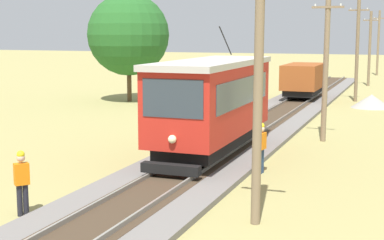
{
  "coord_description": "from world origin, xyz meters",
  "views": [
    {
      "loc": [
        7.08,
        -1.63,
        4.88
      ],
      "look_at": [
        -0.59,
        18.65,
        1.57
      ],
      "focal_mm": 53.96,
      "sensor_mm": 36.0,
      "label": 1
    }
  ],
  "objects_px": {
    "freight_car": "(303,79)",
    "utility_pole_far": "(357,49)",
    "gravel_pile": "(371,101)",
    "utility_pole_distant": "(370,48)",
    "red_tram": "(212,102)",
    "utility_pole_near_tram": "(258,92)",
    "second_worker": "(261,146)",
    "track_worker": "(22,180)",
    "tree_right_near": "(128,35)",
    "utility_pole_horizon": "(378,42)",
    "utility_pole_mid": "(326,64)"
  },
  "relations": [
    {
      "from": "red_tram",
      "to": "gravel_pile",
      "type": "xyz_separation_m",
      "value": [
        4.83,
        18.02,
        -1.76
      ]
    },
    {
      "from": "track_worker",
      "to": "second_worker",
      "type": "height_order",
      "value": "same"
    },
    {
      "from": "track_worker",
      "to": "tree_right_near",
      "type": "distance_m",
      "value": 26.07
    },
    {
      "from": "utility_pole_far",
      "to": "second_worker",
      "type": "bearing_deg",
      "value": -92.96
    },
    {
      "from": "freight_car",
      "to": "utility_pole_mid",
      "type": "distance_m",
      "value": 15.51
    },
    {
      "from": "utility_pole_mid",
      "to": "utility_pole_distant",
      "type": "distance_m",
      "value": 28.65
    },
    {
      "from": "red_tram",
      "to": "utility_pole_mid",
      "type": "distance_m",
      "value": 6.46
    },
    {
      "from": "freight_car",
      "to": "utility_pole_near_tram",
      "type": "bearing_deg",
      "value": -82.55
    },
    {
      "from": "tree_right_near",
      "to": "utility_pole_horizon",
      "type": "bearing_deg",
      "value": 65.06
    },
    {
      "from": "red_tram",
      "to": "track_worker",
      "type": "distance_m",
      "value": 9.02
    },
    {
      "from": "freight_car",
      "to": "utility_pole_near_tram",
      "type": "distance_m",
      "value": 27.46
    },
    {
      "from": "freight_car",
      "to": "utility_pole_near_tram",
      "type": "height_order",
      "value": "utility_pole_near_tram"
    },
    {
      "from": "gravel_pile",
      "to": "tree_right_near",
      "type": "bearing_deg",
      "value": -171.49
    },
    {
      "from": "utility_pole_horizon",
      "to": "track_worker",
      "type": "height_order",
      "value": "utility_pole_horizon"
    },
    {
      "from": "second_worker",
      "to": "freight_car",
      "type": "bearing_deg",
      "value": 106.05
    },
    {
      "from": "red_tram",
      "to": "utility_pole_far",
      "type": "distance_m",
      "value": 21.34
    },
    {
      "from": "utility_pole_distant",
      "to": "red_tram",
      "type": "bearing_deg",
      "value": -95.98
    },
    {
      "from": "freight_car",
      "to": "utility_pole_far",
      "type": "distance_m",
      "value": 4.24
    },
    {
      "from": "utility_pole_near_tram",
      "to": "freight_car",
      "type": "bearing_deg",
      "value": 97.45
    },
    {
      "from": "red_tram",
      "to": "gravel_pile",
      "type": "bearing_deg",
      "value": 74.98
    },
    {
      "from": "red_tram",
      "to": "utility_pole_near_tram",
      "type": "distance_m",
      "value": 7.91
    },
    {
      "from": "freight_car",
      "to": "utility_pole_near_tram",
      "type": "xyz_separation_m",
      "value": [
        3.56,
        -27.17,
        1.83
      ]
    },
    {
      "from": "utility_pole_distant",
      "to": "track_worker",
      "type": "distance_m",
      "value": 42.97
    },
    {
      "from": "utility_pole_near_tram",
      "to": "utility_pole_horizon",
      "type": "height_order",
      "value": "utility_pole_horizon"
    },
    {
      "from": "freight_car",
      "to": "second_worker",
      "type": "relative_size",
      "value": 2.91
    },
    {
      "from": "utility_pole_mid",
      "to": "utility_pole_far",
      "type": "distance_m",
      "value": 15.76
    },
    {
      "from": "gravel_pile",
      "to": "utility_pole_distant",
      "type": "bearing_deg",
      "value": 94.62
    },
    {
      "from": "utility_pole_near_tram",
      "to": "tree_right_near",
      "type": "bearing_deg",
      "value": 123.71
    },
    {
      "from": "gravel_pile",
      "to": "second_worker",
      "type": "distance_m",
      "value": 19.92
    },
    {
      "from": "red_tram",
      "to": "second_worker",
      "type": "distance_m",
      "value": 3.19
    },
    {
      "from": "utility_pole_far",
      "to": "second_worker",
      "type": "height_order",
      "value": "utility_pole_far"
    },
    {
      "from": "freight_car",
      "to": "tree_right_near",
      "type": "xyz_separation_m",
      "value": [
        -11.49,
        -4.63,
        3.14
      ]
    },
    {
      "from": "utility_pole_far",
      "to": "utility_pole_distant",
      "type": "relative_size",
      "value": 1.07
    },
    {
      "from": "utility_pole_far",
      "to": "utility_pole_horizon",
      "type": "bearing_deg",
      "value": 90.0
    },
    {
      "from": "freight_car",
      "to": "track_worker",
      "type": "xyz_separation_m",
      "value": [
        -2.44,
        -28.8,
        -0.57
      ]
    },
    {
      "from": "utility_pole_mid",
      "to": "utility_pole_near_tram",
      "type": "bearing_deg",
      "value": -90.0
    },
    {
      "from": "freight_car",
      "to": "utility_pole_distant",
      "type": "xyz_separation_m",
      "value": [
        3.56,
        13.68,
        1.91
      ]
    },
    {
      "from": "red_tram",
      "to": "utility_pole_near_tram",
      "type": "bearing_deg",
      "value": -62.99
    },
    {
      "from": "red_tram",
      "to": "freight_car",
      "type": "relative_size",
      "value": 1.64
    },
    {
      "from": "utility_pole_mid",
      "to": "second_worker",
      "type": "bearing_deg",
      "value": -99.55
    },
    {
      "from": "utility_pole_mid",
      "to": "tree_right_near",
      "type": "distance_m",
      "value": 18.29
    },
    {
      "from": "second_worker",
      "to": "utility_pole_near_tram",
      "type": "bearing_deg",
      "value": -67.49
    },
    {
      "from": "red_tram",
      "to": "utility_pole_horizon",
      "type": "bearing_deg",
      "value": 85.76
    },
    {
      "from": "utility_pole_far",
      "to": "second_worker",
      "type": "xyz_separation_m",
      "value": [
        -1.17,
        -22.73,
        -2.74
      ]
    },
    {
      "from": "utility_pole_mid",
      "to": "second_worker",
      "type": "height_order",
      "value": "utility_pole_mid"
    },
    {
      "from": "freight_car",
      "to": "second_worker",
      "type": "distance_m",
      "value": 22.08
    },
    {
      "from": "utility_pole_distant",
      "to": "utility_pole_horizon",
      "type": "relative_size",
      "value": 0.93
    },
    {
      "from": "utility_pole_distant",
      "to": "gravel_pile",
      "type": "relative_size",
      "value": 2.59
    },
    {
      "from": "second_worker",
      "to": "track_worker",
      "type": "bearing_deg",
      "value": -115.28
    },
    {
      "from": "utility_pole_far",
      "to": "track_worker",
      "type": "distance_m",
      "value": 30.31
    }
  ]
}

